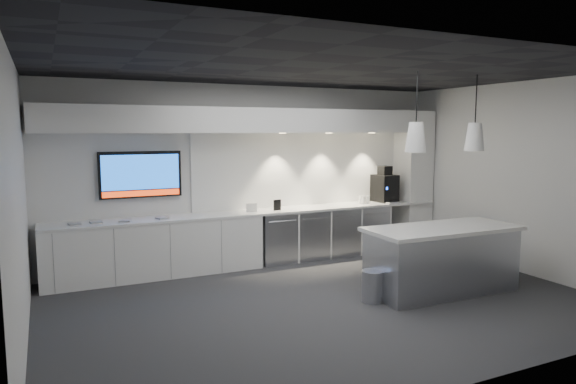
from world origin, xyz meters
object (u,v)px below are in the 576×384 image
wall_tv (141,175)px  island (442,259)px  bin (373,286)px  coffee_machine (385,187)px

wall_tv → island: bearing=-37.8°
island → bin: size_ratio=5.30×
wall_tv → bin: wall_tv is taller
island → wall_tv: bearing=143.6°
wall_tv → coffee_machine: size_ratio=1.85×
island → coffee_machine: (0.86, 2.53, 0.71)m
wall_tv → island: wall_tv is taller
bin → coffee_machine: 3.30m
bin → coffee_machine: coffee_machine is taller
island → bin: island is taller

